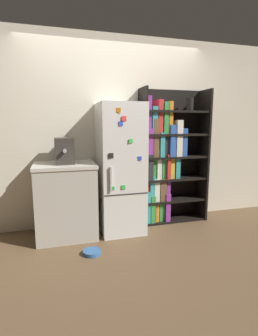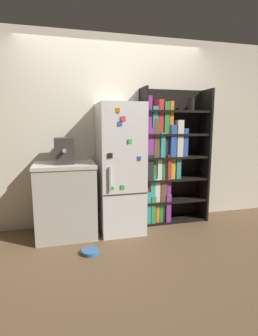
# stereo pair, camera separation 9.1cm
# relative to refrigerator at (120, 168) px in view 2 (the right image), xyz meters

# --- Properties ---
(ground_plane) EXTENTS (16.00, 16.00, 0.00)m
(ground_plane) POSITION_rel_refrigerator_xyz_m (0.00, -0.14, -0.84)
(ground_plane) COLOR brown
(wall_back) EXTENTS (8.00, 0.05, 2.60)m
(wall_back) POSITION_rel_refrigerator_xyz_m (0.00, 0.33, 0.46)
(wall_back) COLOR beige
(wall_back) RESTS_ON ground_plane
(refrigerator) EXTENTS (0.56, 0.64, 1.68)m
(refrigerator) POSITION_rel_refrigerator_xyz_m (0.00, 0.00, 0.00)
(refrigerator) COLOR white
(refrigerator) RESTS_ON ground_plane
(bookshelf) EXTENTS (0.98, 0.35, 1.90)m
(bookshelf) POSITION_rel_refrigerator_xyz_m (0.70, 0.16, 0.07)
(bookshelf) COLOR black
(bookshelf) RESTS_ON ground_plane
(kitchen_counter) EXTENTS (0.75, 0.64, 0.94)m
(kitchen_counter) POSITION_rel_refrigerator_xyz_m (-0.71, -0.00, -0.37)
(kitchen_counter) COLOR #BCB7A8
(kitchen_counter) RESTS_ON ground_plane
(espresso_machine) EXTENTS (0.23, 0.37, 0.32)m
(espresso_machine) POSITION_rel_refrigerator_xyz_m (-0.71, 0.00, 0.25)
(espresso_machine) COLOR #38332D
(espresso_machine) RESTS_ON kitchen_counter
(pet_bowl) EXTENTS (0.20, 0.20, 0.04)m
(pet_bowl) POSITION_rel_refrigerator_xyz_m (-0.47, -0.59, -0.81)
(pet_bowl) COLOR #3366A5
(pet_bowl) RESTS_ON ground_plane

